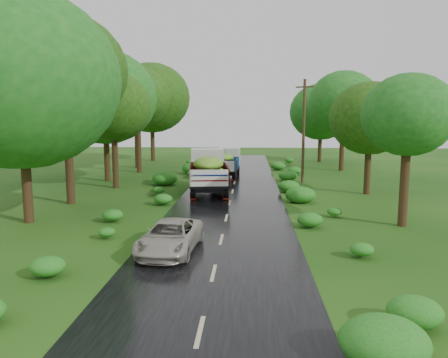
# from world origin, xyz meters

# --- Properties ---
(ground) EXTENTS (120.00, 120.00, 0.00)m
(ground) POSITION_xyz_m (0.00, 0.00, 0.00)
(ground) COLOR #113F0D
(ground) RESTS_ON ground
(road) EXTENTS (6.50, 80.00, 0.02)m
(road) POSITION_xyz_m (0.00, 5.00, 0.01)
(road) COLOR black
(road) RESTS_ON ground
(road_lines) EXTENTS (0.12, 69.60, 0.00)m
(road_lines) POSITION_xyz_m (0.00, 6.00, 0.02)
(road_lines) COLOR #BFB78C
(road_lines) RESTS_ON road
(truck_near) EXTENTS (3.17, 7.00, 2.84)m
(truck_near) POSITION_xyz_m (-1.66, 15.64, 1.61)
(truck_near) COLOR black
(truck_near) RESTS_ON ground
(truck_far) EXTENTS (2.31, 5.77, 2.38)m
(truck_far) POSITION_xyz_m (-0.81, 23.59, 1.35)
(truck_far) COLOR black
(truck_far) RESTS_ON ground
(car) EXTENTS (2.27, 4.38, 1.18)m
(car) POSITION_xyz_m (-1.84, 2.19, 0.61)
(car) COLOR #B1A99D
(car) RESTS_ON road
(utility_pole) EXTENTS (1.32, 0.68, 8.03)m
(utility_pole) POSITION_xyz_m (5.35, 20.58, 4.13)
(utility_pole) COLOR #382616
(utility_pole) RESTS_ON ground
(trees_left) EXTENTS (5.44, 34.73, 9.49)m
(trees_left) POSITION_xyz_m (-9.78, 20.91, 6.89)
(trees_left) COLOR black
(trees_left) RESTS_ON ground
(trees_right) EXTENTS (4.86, 33.36, 8.12)m
(trees_right) POSITION_xyz_m (9.31, 25.16, 5.65)
(trees_right) COLOR black
(trees_right) RESTS_ON ground
(shrubs) EXTENTS (11.90, 44.00, 0.70)m
(shrubs) POSITION_xyz_m (0.00, 14.00, 0.35)
(shrubs) COLOR #1D6818
(shrubs) RESTS_ON ground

